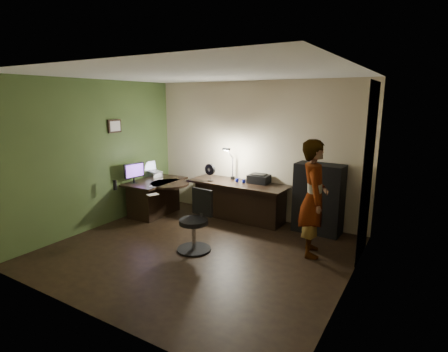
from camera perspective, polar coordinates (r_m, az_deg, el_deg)
The scene contains 27 objects.
floor at distance 5.67m, azimuth -4.26°, elevation -12.13°, with size 4.50×4.00×0.01m, color black.
ceiling at distance 5.17m, azimuth -4.76°, elevation 16.33°, with size 4.50×4.00×0.01m, color silver.
wall_back at distance 6.96m, azimuth 5.13°, elevation 4.13°, with size 4.50×0.01×2.70m, color #C3B28E.
wall_front at distance 3.85m, azimuth -22.09°, elevation -3.54°, with size 4.50×0.01×2.70m, color #C3B28E.
wall_left at distance 6.80m, azimuth -20.20°, elevation 3.21°, with size 0.01×4.00×2.70m, color #C3B28E.
wall_right at distance 4.38m, azimuth 20.33°, elevation -1.55°, with size 0.01×4.00×2.70m, color #C3B28E.
green_wall_overlay at distance 6.79m, azimuth -20.12°, elevation 3.21°, with size 0.00×4.00×2.70m, color #405628.
arched_doorway at distance 5.50m, azimuth 22.44°, elevation 0.49°, with size 0.01×0.90×2.60m, color black.
french_door at distance 3.95m, azimuth 18.18°, elevation -7.43°, with size 0.02×0.92×2.10m, color white.
framed_picture at distance 7.01m, azimuth -17.46°, elevation 7.78°, with size 0.04×0.30×0.25m, color black.
desk_left at distance 7.37m, azimuth -11.09°, elevation -3.48°, with size 0.77×1.25×0.72m, color black.
desk_right at distance 6.93m, azimuth 2.26°, elevation -4.12°, with size 2.01×0.70×0.75m, color black.
cabinet at distance 6.43m, azimuth 15.18°, elevation -3.58°, with size 0.83×0.42×1.25m, color black.
laptop_stand at distance 7.69m, azimuth -11.18°, elevation 0.26°, with size 0.26×0.22×0.11m, color silver.
laptop at distance 7.65m, azimuth -11.22°, elevation 1.46°, with size 0.31×0.29×0.21m, color silver.
monitor at distance 7.15m, azimuth -14.53°, elevation -0.04°, with size 0.09×0.45×0.30m, color black.
mouse at distance 6.80m, azimuth -11.88°, elevation -1.69°, with size 0.05×0.08×0.03m, color silver.
phone at distance 7.33m, azimuth -8.70°, elevation -0.65°, with size 0.06×0.13×0.01m, color black.
pen at distance 7.07m, azimuth -7.55°, elevation -1.08°, with size 0.01×0.14×0.01m, color black.
speaker at distance 6.77m, azimuth -17.38°, elevation -1.41°, with size 0.07×0.07×0.18m, color black.
notepad at distance 6.27m, azimuth -11.55°, elevation -2.99°, with size 0.14×0.19×0.01m, color silver.
desk_fan at distance 6.92m, azimuth -2.25°, elevation 0.59°, with size 0.23×0.12×0.35m, color black.
headphones at distance 6.82m, azimuth 2.69°, elevation -0.70°, with size 0.19×0.08×0.09m, color #162098.
printer at distance 6.80m, azimuth 5.72°, elevation -0.42°, with size 0.40×0.31×0.18m, color black.
desk_lamp at distance 7.03m, azimuth 1.43°, elevation 2.31°, with size 0.17×0.33×0.72m, color black.
office_chair at distance 5.52m, azimuth -5.00°, elevation -7.40°, with size 0.54×0.54×0.96m, color black.
person at distance 5.43m, azimuth 14.40°, elevation -3.54°, with size 0.64×0.42×1.78m, color #D8A88C.
Camera 1 is at (3.00, -4.20, 2.35)m, focal length 28.00 mm.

